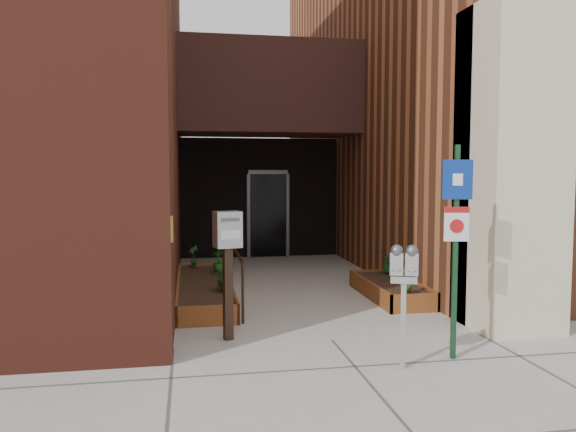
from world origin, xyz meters
TOP-DOWN VIEW (x-y plane):
  - ground at (0.00, 0.00)m, footprint 80.00×80.00m
  - architecture at (-0.18, 6.89)m, footprint 20.00×14.60m
  - planter_left at (-1.55, 2.70)m, footprint 0.90×3.60m
  - planter_right at (1.60, 2.20)m, footprint 0.80×2.20m
  - handrail at (-1.05, 2.65)m, footprint 0.04×3.34m
  - parking_meter at (0.51, -1.12)m, footprint 0.32×0.21m
  - sign_post at (1.20, -0.94)m, footprint 0.33×0.12m
  - payment_dropbox at (-1.31, 0.26)m, footprint 0.38×0.32m
  - shrub_left_a at (-1.25, 2.06)m, footprint 0.47×0.47m
  - shrub_left_b at (-1.25, 1.91)m, footprint 0.26×0.26m
  - shrub_left_c at (-1.25, 3.55)m, footprint 0.26×0.26m
  - shrub_left_d at (-1.70, 4.30)m, footprint 0.30×0.30m
  - shrub_right_a at (1.52, 1.30)m, footprint 0.30×0.30m
  - shrub_right_b at (1.75, 2.21)m, footprint 0.22×0.22m
  - shrub_right_c at (1.85, 3.01)m, footprint 0.47×0.47m

SIDE VIEW (x-z plane):
  - ground at x=0.00m, z-range 0.00..0.00m
  - planter_left at x=-1.55m, z-range -0.02..0.28m
  - planter_right at x=1.60m, z-range -0.02..0.28m
  - shrub_left_b at x=-1.25m, z-range 0.30..0.63m
  - shrub_right_b at x=1.75m, z-range 0.30..0.64m
  - shrub_right_c at x=1.85m, z-range 0.30..0.67m
  - shrub_left_a at x=-1.25m, z-range 0.30..0.67m
  - shrub_right_a at x=1.52m, z-range 0.30..0.68m
  - shrub_left_c at x=-1.25m, z-range 0.30..0.70m
  - shrub_left_d at x=-1.70m, z-range 0.30..0.70m
  - handrail at x=-1.05m, z-range 0.30..1.20m
  - parking_meter at x=0.51m, z-range 0.37..1.74m
  - payment_dropbox at x=-1.31m, z-range 0.37..2.02m
  - sign_post at x=1.20m, z-range 0.28..2.74m
  - architecture at x=-0.18m, z-range -0.02..9.98m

